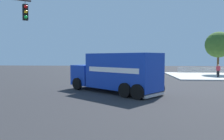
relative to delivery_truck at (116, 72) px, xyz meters
name	(u,v)px	position (x,y,z in m)	size (l,w,h in m)	color
ground_plane	(115,89)	(0.20, -1.73, -1.56)	(100.00, 100.00, 0.00)	#2B2B2D
sidewalk_corner_near	(214,76)	(-13.20, -15.13, -1.49)	(12.34, 12.34, 0.14)	beige
delivery_truck	(116,72)	(0.00, 0.00, 0.00)	(7.67, 6.87, 3.03)	#1438AD
pedestrian_near_corner	(218,70)	(-12.70, -12.60, -0.48)	(0.53, 0.22, 1.65)	black
picket_fence_run	(201,70)	(-13.20, -21.05, -0.94)	(7.66, 0.05, 0.95)	silver
shade_tree_near	(218,45)	(-14.62, -17.65, 3.06)	(3.94, 3.94, 6.46)	brown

